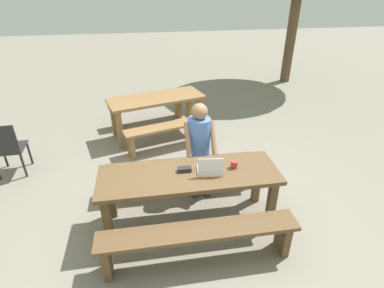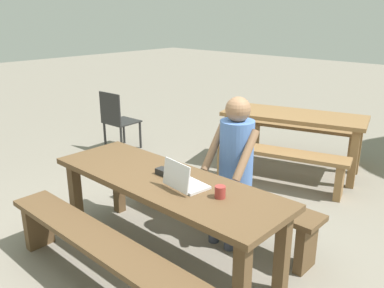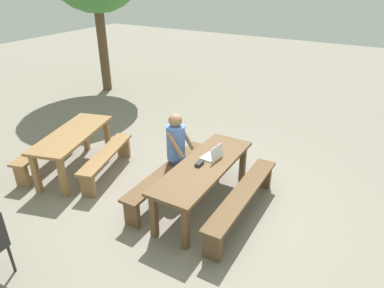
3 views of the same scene
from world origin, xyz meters
name	(u,v)px [view 3 (image 3 of 3)]	position (x,y,z in m)	size (l,w,h in m)	color
ground_plane	(203,204)	(0.00, 0.00, 0.00)	(30.00, 30.00, 0.00)	gray
picnic_table_front	(204,171)	(0.00, 0.00, 0.62)	(2.14, 0.70, 0.73)	brown
bench_near	(242,198)	(0.00, -0.65, 0.36)	(2.13, 0.30, 0.47)	brown
bench_far	(169,174)	(0.00, 0.65, 0.36)	(2.13, 0.30, 0.47)	brown
laptop	(213,155)	(0.24, -0.03, 0.79)	(0.32, 0.28, 0.23)	silver
small_pouch	(199,164)	(-0.05, 0.05, 0.76)	(0.16, 0.08, 0.05)	black
coffee_mug	(218,147)	(0.55, 0.03, 0.78)	(0.08, 0.08, 0.09)	#99332D
person_seated	(178,146)	(0.24, 0.61, 0.79)	(0.41, 0.41, 1.34)	#333847
picnic_table_mid	(73,139)	(-0.24, 2.53, 0.64)	(1.90, 1.15, 0.77)	olive
bench_mid_south	(107,158)	(-0.07, 1.93, 0.34)	(1.62, 0.73, 0.46)	olive
bench_mid_north	(46,150)	(-0.41, 3.12, 0.34)	(1.62, 0.73, 0.46)	olive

